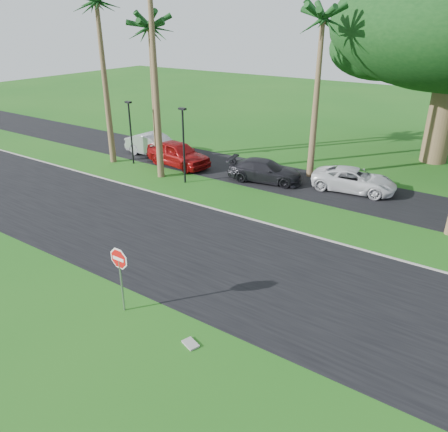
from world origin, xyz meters
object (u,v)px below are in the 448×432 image
object	(u,v)px
car_silver	(155,146)
car_dark	(265,171)
car_red	(178,154)
car_minivan	(354,180)
stop_sign_near	(120,267)

from	to	relation	value
car_silver	car_dark	xyz separation A→B (m)	(9.42, -0.22, -0.13)
car_red	car_minivan	distance (m)	11.92
car_red	car_minivan	xyz separation A→B (m)	(11.74, 2.09, -0.17)
car_minivan	stop_sign_near	bearing A→B (deg)	162.34
car_red	car_minivan	world-z (taller)	car_red
car_dark	car_minivan	distance (m)	5.39
stop_sign_near	car_dark	size ratio (longest dim) A/B	0.56
stop_sign_near	car_dark	world-z (taller)	stop_sign_near
stop_sign_near	car_minivan	world-z (taller)	stop_sign_near
car_red	car_dark	bearing A→B (deg)	-78.02
car_red	stop_sign_near	bearing A→B (deg)	-140.30
car_silver	car_minivan	size ratio (longest dim) A/B	1.01
stop_sign_near	car_silver	xyz separation A→B (m)	(-11.86, 14.71, -0.96)
car_minivan	car_red	bearing A→B (deg)	92.19
car_minivan	car_dark	bearing A→B (deg)	98.16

